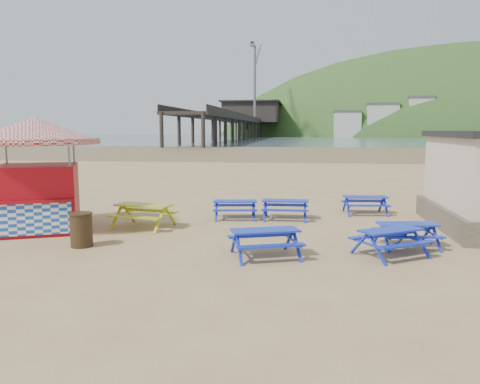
# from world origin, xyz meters

# --- Properties ---
(ground) EXTENTS (400.00, 400.00, 0.00)m
(ground) POSITION_xyz_m (0.00, 0.00, 0.00)
(ground) COLOR tan
(ground) RESTS_ON ground
(wet_sand) EXTENTS (400.00, 400.00, 0.00)m
(wet_sand) POSITION_xyz_m (0.00, 55.00, 0.00)
(wet_sand) COLOR brown
(wet_sand) RESTS_ON ground
(sea) EXTENTS (400.00, 400.00, 0.00)m
(sea) POSITION_xyz_m (0.00, 170.00, 0.01)
(sea) COLOR #435460
(sea) RESTS_ON ground
(picnic_table_blue_a) EXTENTS (1.72, 1.47, 0.65)m
(picnic_table_blue_a) POSITION_xyz_m (0.04, 1.73, 0.33)
(picnic_table_blue_a) COLOR #1205B2
(picnic_table_blue_a) RESTS_ON ground
(picnic_table_blue_b) EXTENTS (1.73, 1.45, 0.68)m
(picnic_table_blue_b) POSITION_xyz_m (4.82, 3.28, 0.34)
(picnic_table_blue_b) COLOR #1205B2
(picnic_table_blue_b) RESTS_ON ground
(picnic_table_blue_c) EXTENTS (1.64, 1.32, 0.69)m
(picnic_table_blue_c) POSITION_xyz_m (1.84, 1.86, 0.34)
(picnic_table_blue_c) COLOR #1205B2
(picnic_table_blue_c) RESTS_ON ground
(picnic_table_blue_d) EXTENTS (2.04, 1.84, 0.71)m
(picnic_table_blue_d) POSITION_xyz_m (1.50, -3.26, 0.36)
(picnic_table_blue_d) COLOR #1205B2
(picnic_table_blue_d) RESTS_ON ground
(picnic_table_blue_e) EXTENTS (1.76, 1.50, 0.66)m
(picnic_table_blue_e) POSITION_xyz_m (5.28, -1.75, 0.33)
(picnic_table_blue_e) COLOR #1205B2
(picnic_table_blue_e) RESTS_ON ground
(picnic_table_blue_f) EXTENTS (2.11, 2.01, 0.69)m
(picnic_table_blue_f) POSITION_xyz_m (4.65, -2.76, 0.35)
(picnic_table_blue_f) COLOR #1205B2
(picnic_table_blue_f) RESTS_ON ground
(picnic_table_yellow) EXTENTS (2.09, 1.82, 0.77)m
(picnic_table_yellow) POSITION_xyz_m (-2.72, -0.19, 0.38)
(picnic_table_yellow) COLOR #B5CD17
(picnic_table_yellow) RESTS_ON ground
(ice_cream_kiosk) EXTENTS (5.23, 5.23, 3.56)m
(ice_cream_kiosk) POSITION_xyz_m (-5.84, -1.05, 2.24)
(ice_cream_kiosk) COLOR maroon
(ice_cream_kiosk) RESTS_ON ground
(litter_bin) EXTENTS (0.64, 0.64, 0.94)m
(litter_bin) POSITION_xyz_m (-3.58, -2.84, 0.48)
(litter_bin) COLOR #362114
(litter_bin) RESTS_ON ground
(pier) EXTENTS (24.00, 220.00, 39.29)m
(pier) POSITION_xyz_m (-17.99, 178.23, 5.46)
(pier) COLOR black
(pier) RESTS_ON ground
(headland_town) EXTENTS (264.00, 144.00, 108.00)m
(headland_town) POSITION_xyz_m (90.00, 229.68, -9.91)
(headland_town) COLOR #2D4C1E
(headland_town) RESTS_ON ground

